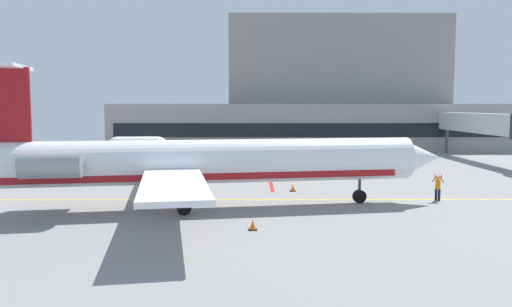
# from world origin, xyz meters

# --- Properties ---
(ground) EXTENTS (120.00, 120.00, 0.11)m
(ground) POSITION_xyz_m (-0.00, 0.00, -0.05)
(ground) COLOR gray
(terminal_building) EXTENTS (61.99, 17.53, 20.93)m
(terminal_building) POSITION_xyz_m (9.79, 49.66, 8.11)
(terminal_building) COLOR gray
(terminal_building) RESTS_ON ground
(jet_bridge_west) EXTENTS (2.40, 23.41, 5.89)m
(jet_bridge_west) POSITION_xyz_m (25.78, 27.53, 4.52)
(jet_bridge_west) COLOR silver
(jet_bridge_west) RESTS_ON ground
(regional_jet) EXTENTS (33.28, 24.41, 8.99)m
(regional_jet) POSITION_xyz_m (-5.37, -0.94, 3.00)
(regional_jet) COLOR white
(regional_jet) RESTS_ON ground
(baggage_tug) EXTENTS (3.57, 3.87, 2.17)m
(baggage_tug) POSITION_xyz_m (6.22, 25.78, 0.98)
(baggage_tug) COLOR #1E4CB2
(baggage_tug) RESTS_ON ground
(pushback_tractor) EXTENTS (4.04, 2.91, 1.89)m
(pushback_tractor) POSITION_xyz_m (1.40, 22.59, 0.88)
(pushback_tractor) COLOR silver
(pushback_tractor) RESTS_ON ground
(fuel_tank) EXTENTS (7.54, 2.80, 2.77)m
(fuel_tank) POSITION_xyz_m (-16.38, 31.45, 1.54)
(fuel_tank) COLOR white
(fuel_tank) RESTS_ON ground
(marshaller) EXTENTS (0.81, 0.37, 1.89)m
(marshaller) POSITION_xyz_m (11.22, 1.74, 0.96)
(marshaller) COLOR #191E33
(marshaller) RESTS_ON ground
(safety_cone_alpha) EXTENTS (0.47, 0.47, 0.55)m
(safety_cone_alpha) POSITION_xyz_m (-1.67, -6.70, 0.25)
(safety_cone_alpha) COLOR orange
(safety_cone_alpha) RESTS_ON ground
(safety_cone_bravo) EXTENTS (0.47, 0.47, 0.55)m
(safety_cone_bravo) POSITION_xyz_m (1.42, 5.77, 0.25)
(safety_cone_bravo) COLOR orange
(safety_cone_bravo) RESTS_ON ground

